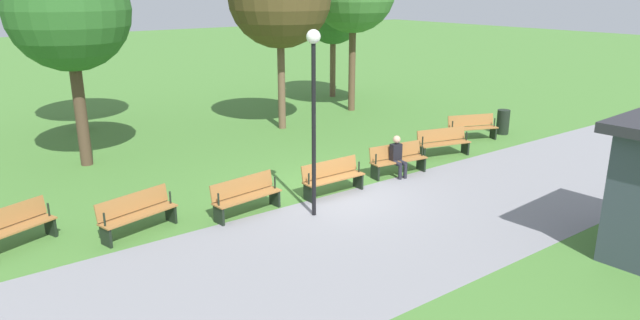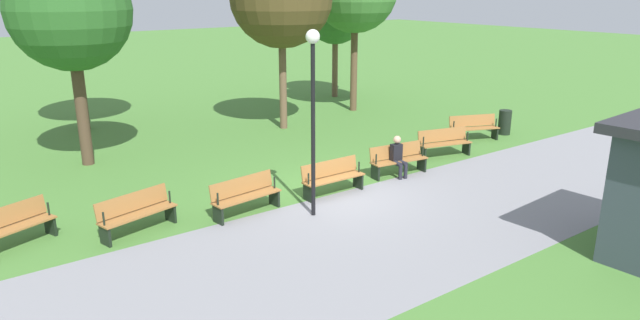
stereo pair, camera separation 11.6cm
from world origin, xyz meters
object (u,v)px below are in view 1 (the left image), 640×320
(bench_1, at_px, (443,142))
(lamp_post, at_px, (314,91))
(bench_5, at_px, (137,213))
(tree_2, at_px, (333,14))
(tree_1, at_px, (68,11))
(trash_bin, at_px, (503,122))
(bench_3, at_px, (333,177))
(bench_4, at_px, (246,195))
(person_seated, at_px, (398,155))
(bench_0, at_px, (472,127))
(bench_6, at_px, (10,228))
(bench_2, at_px, (398,159))

(bench_1, distance_m, lamp_post, 6.93)
(bench_5, relative_size, tree_2, 0.33)
(tree_1, height_order, trash_bin, tree_1)
(bench_1, distance_m, tree_2, 11.56)
(tree_1, distance_m, lamp_post, 8.30)
(bench_3, height_order, bench_4, same)
(bench_4, distance_m, tree_1, 7.89)
(bench_5, bearing_deg, tree_1, -109.09)
(bench_1, height_order, bench_5, same)
(bench_1, height_order, lamp_post, lamp_post)
(person_seated, bearing_deg, bench_0, -157.58)
(bench_6, bearing_deg, tree_2, -170.46)
(bench_1, distance_m, tree_1, 11.97)
(bench_1, relative_size, bench_2, 1.01)
(bench_6, height_order, tree_1, tree_1)
(lamp_post, bearing_deg, bench_0, -165.22)
(lamp_post, bearing_deg, tree_2, -129.56)
(bench_5, bearing_deg, tree_2, -156.91)
(person_seated, bearing_deg, trash_bin, -162.20)
(tree_2, bearing_deg, trash_bin, 92.65)
(tree_2, xyz_separation_m, lamp_post, (9.84, 11.92, -1.01))
(trash_bin, bearing_deg, bench_0, -4.25)
(tree_2, bearing_deg, bench_5, 37.42)
(tree_2, bearing_deg, bench_3, 52.09)
(bench_0, bearing_deg, lamp_post, 36.28)
(bench_2, distance_m, bench_6, 10.01)
(bench_4, relative_size, tree_1, 0.29)
(bench_0, relative_size, lamp_post, 0.42)
(lamp_post, relative_size, trash_bin, 4.84)
(trash_bin, bearing_deg, tree_1, -21.36)
(bench_6, bearing_deg, bench_4, 144.26)
(bench_4, height_order, tree_2, tree_2)
(bench_0, xyz_separation_m, bench_6, (14.83, 0.00, 0.00))
(bench_2, distance_m, trash_bin, 6.61)
(bench_3, distance_m, trash_bin, 9.13)
(bench_3, height_order, bench_5, same)
(lamp_post, bearing_deg, bench_4, -39.61)
(bench_3, relative_size, tree_2, 0.32)
(person_seated, xyz_separation_m, lamp_post, (3.65, 0.92, 2.38))
(bench_2, relative_size, bench_6, 1.00)
(bench_1, height_order, person_seated, person_seated)
(bench_0, relative_size, trash_bin, 2.03)
(bench_2, bearing_deg, bench_0, -158.59)
(lamp_post, bearing_deg, person_seated, -165.86)
(bench_4, bearing_deg, bench_0, 179.95)
(bench_3, bearing_deg, tree_2, -127.91)
(bench_3, bearing_deg, person_seated, -179.30)
(bench_3, bearing_deg, bench_4, -3.56)
(bench_2, distance_m, tree_1, 10.38)
(bench_3, distance_m, person_seated, 2.40)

